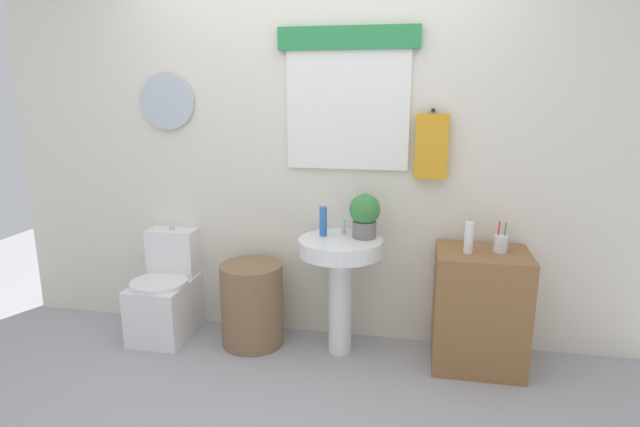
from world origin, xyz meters
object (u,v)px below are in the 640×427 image
Objects in this scene: pedestal_sink at (340,267)px; toothbrush_cup at (501,243)px; potted_plant at (365,214)px; lotion_bottle at (469,238)px; wooden_cabinet at (479,309)px; soap_bottle at (323,221)px; toilet at (167,295)px; laundry_hamper at (252,304)px.

toothbrush_cup is at bearing 1.22° from pedestal_sink.
lotion_bottle is at bearing -9.12° from potted_plant.
lotion_bottle reaches higher than wooden_cabinet.
pedestal_sink reaches higher than wooden_cabinet.
soap_bottle is 0.27m from potted_plant.
laundry_hamper is (0.63, -0.03, -0.00)m from toilet.
toilet reaches higher than wooden_cabinet.
potted_plant is 0.82m from toothbrush_cup.
pedestal_sink is 4.04× the size of soap_bottle.
pedestal_sink is at bearing -180.00° from wooden_cabinet.
pedestal_sink is at bearing -1.55° from toilet.
toothbrush_cup is at bearing -1.59° from soap_bottle.
wooden_cabinet is (0.86, 0.00, -0.21)m from pedestal_sink.
soap_bottle is at bearing 157.38° from pedestal_sink.
lotion_bottle is at bearing -3.00° from pedestal_sink.
toilet is 3.98× the size of toothbrush_cup.
laundry_hamper is at bearing -175.31° from potted_plant.
toothbrush_cup is (1.54, 0.02, 0.51)m from laundry_hamper.
laundry_hamper is 1.62m from toothbrush_cup.
laundry_hamper is at bearing -173.94° from soap_bottle.
pedestal_sink is at bearing -156.80° from potted_plant.
potted_plant is (1.36, 0.03, 0.63)m from toilet.
toothbrush_cup is (2.17, -0.01, 0.50)m from toilet.
soap_bottle is at bearing 178.41° from toothbrush_cup.
pedestal_sink is 0.88m from wooden_cabinet.
pedestal_sink is at bearing -22.62° from soap_bottle.
toilet is 2.23m from toothbrush_cup.
laundry_hamper is 0.76× the size of wooden_cabinet.
soap_bottle is (0.47, 0.05, 0.58)m from laundry_hamper.
wooden_cabinet is at bearing -4.78° from potted_plant.
soap_bottle is at bearing -177.80° from potted_plant.
laundry_hamper is 0.66m from pedestal_sink.
laundry_hamper is 1.46m from lotion_bottle.
wooden_cabinet is 0.43m from toothbrush_cup.
soap_bottle is at bearing 6.06° from laundry_hamper.
pedestal_sink is 2.73× the size of potted_plant.
soap_bottle is (-0.12, 0.05, 0.28)m from pedestal_sink.
pedestal_sink is at bearing -178.78° from toothbrush_cup.
toothbrush_cup is at bearing 0.75° from laundry_hamper.
pedestal_sink reaches higher than laundry_hamper.
soap_bottle is 0.89m from lotion_bottle.
toilet is 1.24m from soap_bottle.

